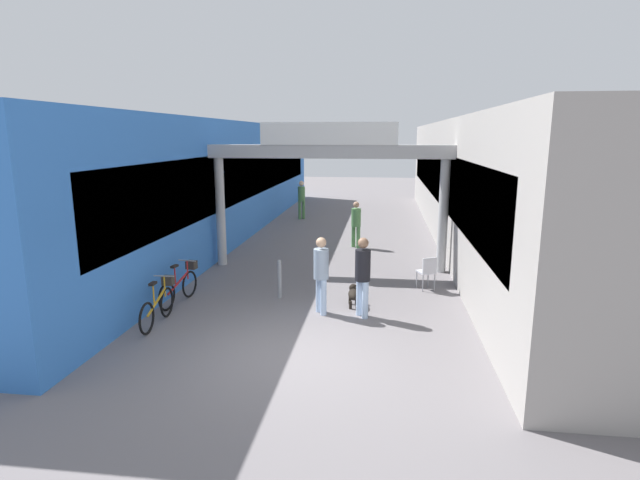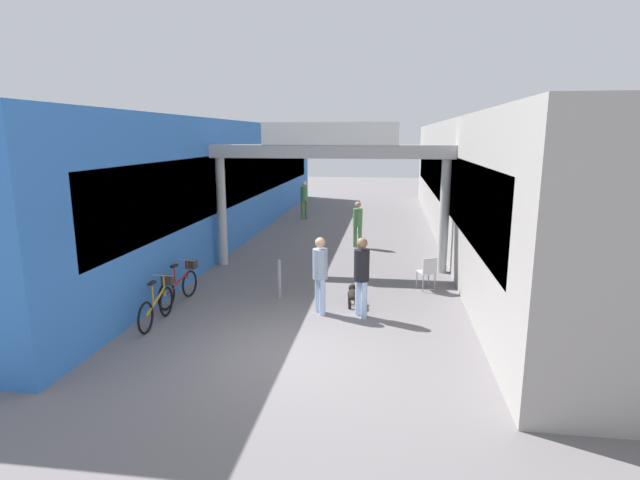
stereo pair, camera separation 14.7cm
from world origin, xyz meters
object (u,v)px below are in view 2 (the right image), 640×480
(pedestrian_carrying_crate, at_px, (358,222))
(bicycle_red_second, at_px, (181,284))
(pedestrian_companion, at_px, (320,270))
(bicycle_orange_nearest, at_px, (158,303))
(pedestrian_elderly_walking, at_px, (304,197))
(cafe_chair_aluminium_nearer, at_px, (428,270))
(pedestrian_with_dog, at_px, (362,272))
(dog_on_leash, at_px, (353,294))
(bollard_post_metal, at_px, (279,279))

(pedestrian_carrying_crate, bearing_deg, bicycle_red_second, -120.36)
(pedestrian_companion, distance_m, bicycle_orange_nearest, 3.58)
(pedestrian_elderly_walking, xyz_separation_m, cafe_chair_aluminium_nearer, (5.10, -10.79, -0.53))
(pedestrian_companion, xyz_separation_m, cafe_chair_aluminium_nearer, (2.53, 2.09, -0.47))
(pedestrian_with_dog, height_order, cafe_chair_aluminium_nearer, pedestrian_with_dog)
(bicycle_red_second, height_order, cafe_chair_aluminium_nearer, bicycle_red_second)
(dog_on_leash, bearing_deg, cafe_chair_aluminium_nearer, 39.03)
(bollard_post_metal, bearing_deg, cafe_chair_aluminium_nearer, 17.28)
(bollard_post_metal, bearing_deg, pedestrian_carrying_crate, 75.53)
(pedestrian_with_dog, relative_size, bollard_post_metal, 1.82)
(bicycle_orange_nearest, xyz_separation_m, cafe_chair_aluminium_nearer, (5.90, 3.12, 0.10))
(pedestrian_with_dog, bearing_deg, pedestrian_elderly_walking, 105.11)
(pedestrian_companion, relative_size, bicycle_orange_nearest, 1.04)
(bollard_post_metal, height_order, cafe_chair_aluminium_nearer, bollard_post_metal)
(pedestrian_carrying_crate, xyz_separation_m, pedestrian_elderly_walking, (-2.96, 5.94, 0.11))
(pedestrian_companion, distance_m, dog_on_leash, 1.17)
(bicycle_red_second, distance_m, bollard_post_metal, 2.38)
(pedestrian_elderly_walking, xyz_separation_m, bicycle_orange_nearest, (-0.80, -13.91, -0.63))
(bicycle_orange_nearest, xyz_separation_m, bicycle_red_second, (-0.09, 1.39, 0.00))
(bicycle_red_second, distance_m, cafe_chair_aluminium_nearer, 6.24)
(pedestrian_elderly_walking, xyz_separation_m, dog_on_leash, (3.27, -12.27, -0.77))
(bicycle_red_second, bearing_deg, pedestrian_carrying_crate, 59.64)
(pedestrian_carrying_crate, height_order, bollard_post_metal, pedestrian_carrying_crate)
(pedestrian_companion, relative_size, bollard_post_metal, 1.78)
(pedestrian_with_dog, height_order, pedestrian_carrying_crate, pedestrian_with_dog)
(bicycle_orange_nearest, distance_m, bicycle_red_second, 1.39)
(pedestrian_with_dog, relative_size, pedestrian_carrying_crate, 1.08)
(pedestrian_with_dog, distance_m, bicycle_orange_nearest, 4.45)
(pedestrian_elderly_walking, xyz_separation_m, bollard_post_metal, (1.41, -11.93, -0.56))
(pedestrian_companion, height_order, cafe_chair_aluminium_nearer, pedestrian_companion)
(pedestrian_elderly_walking, height_order, dog_on_leash, pedestrian_elderly_walking)
(pedestrian_companion, xyz_separation_m, pedestrian_carrying_crate, (0.39, 6.93, -0.06))
(pedestrian_elderly_walking, relative_size, bollard_post_metal, 1.86)
(dog_on_leash, height_order, bicycle_orange_nearest, bicycle_orange_nearest)
(bollard_post_metal, distance_m, cafe_chair_aluminium_nearer, 3.86)
(bicycle_orange_nearest, distance_m, cafe_chair_aluminium_nearer, 6.68)
(pedestrian_companion, bearing_deg, pedestrian_carrying_crate, 86.78)
(pedestrian_companion, distance_m, bollard_post_metal, 1.57)
(pedestrian_elderly_walking, bearing_deg, cafe_chair_aluminium_nearer, -64.70)
(pedestrian_with_dog, xyz_separation_m, bicycle_orange_nearest, (-4.31, -0.94, -0.60))
(pedestrian_companion, bearing_deg, pedestrian_with_dog, -5.88)
(pedestrian_elderly_walking, relative_size, cafe_chair_aluminium_nearer, 2.07)
(pedestrian_carrying_crate, bearing_deg, pedestrian_with_dog, -85.60)
(pedestrian_companion, distance_m, bicycle_red_second, 3.53)
(cafe_chair_aluminium_nearer, bearing_deg, dog_on_leash, -140.97)
(bicycle_orange_nearest, xyz_separation_m, bollard_post_metal, (2.22, 1.98, 0.07))
(pedestrian_with_dog, xyz_separation_m, dog_on_leash, (-0.23, 0.70, -0.75))
(pedestrian_companion, height_order, pedestrian_elderly_walking, pedestrian_elderly_walking)
(pedestrian_with_dog, xyz_separation_m, cafe_chair_aluminium_nearer, (1.60, 2.18, -0.50))
(pedestrian_with_dog, height_order, pedestrian_companion, pedestrian_with_dog)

